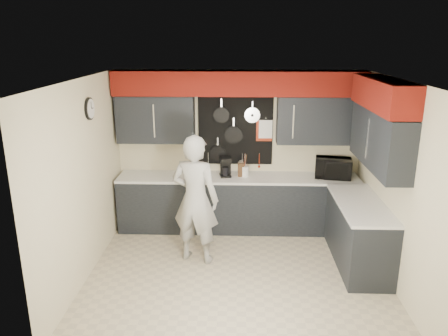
{
  "coord_description": "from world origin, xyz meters",
  "views": [
    {
      "loc": [
        0.01,
        -5.3,
        3.1
      ],
      "look_at": [
        -0.2,
        0.5,
        1.35
      ],
      "focal_mm": 35.0,
      "sensor_mm": 36.0,
      "label": 1
    }
  ],
  "objects_px": {
    "utensil_crock": "(245,171)",
    "person": "(195,199)",
    "knife_block": "(241,170)",
    "microwave": "(333,168)",
    "coffee_maker": "(225,166)"
  },
  "relations": [
    {
      "from": "utensil_crock",
      "to": "coffee_maker",
      "type": "distance_m",
      "value": 0.33
    },
    {
      "from": "knife_block",
      "to": "utensil_crock",
      "type": "bearing_deg",
      "value": -1.81
    },
    {
      "from": "utensil_crock",
      "to": "person",
      "type": "bearing_deg",
      "value": -122.66
    },
    {
      "from": "microwave",
      "to": "coffee_maker",
      "type": "xyz_separation_m",
      "value": [
        -1.73,
        0.02,
        0.01
      ]
    },
    {
      "from": "knife_block",
      "to": "utensil_crock",
      "type": "xyz_separation_m",
      "value": [
        0.06,
        0.0,
        -0.03
      ]
    },
    {
      "from": "knife_block",
      "to": "utensil_crock",
      "type": "relative_size",
      "value": 1.31
    },
    {
      "from": "knife_block",
      "to": "microwave",
      "type": "bearing_deg",
      "value": -2.76
    },
    {
      "from": "microwave",
      "to": "utensil_crock",
      "type": "distance_m",
      "value": 1.41
    },
    {
      "from": "coffee_maker",
      "to": "knife_block",
      "type": "bearing_deg",
      "value": -11.88
    },
    {
      "from": "knife_block",
      "to": "coffee_maker",
      "type": "height_order",
      "value": "coffee_maker"
    },
    {
      "from": "utensil_crock",
      "to": "coffee_maker",
      "type": "height_order",
      "value": "coffee_maker"
    },
    {
      "from": "microwave",
      "to": "coffee_maker",
      "type": "height_order",
      "value": "same"
    },
    {
      "from": "person",
      "to": "knife_block",
      "type": "bearing_deg",
      "value": -104.29
    },
    {
      "from": "microwave",
      "to": "coffee_maker",
      "type": "relative_size",
      "value": 1.8
    },
    {
      "from": "utensil_crock",
      "to": "person",
      "type": "relative_size",
      "value": 0.09
    }
  ]
}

